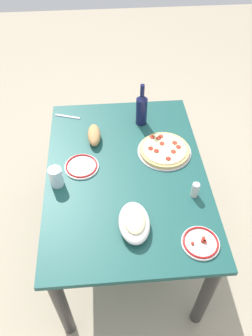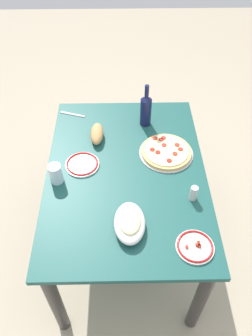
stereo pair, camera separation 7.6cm
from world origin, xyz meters
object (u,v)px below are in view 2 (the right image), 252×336
Objects in this scene: dining_table at (126,186)px; pepperoni_pizza at (166,152)px; baked_pasta_dish at (130,222)px; side_plate_near at (195,247)px; wine_bottle at (146,109)px; side_plate_far at (82,164)px; spice_shaker at (194,193)px; bread_loaf at (97,134)px; water_glass at (56,174)px.

pepperoni_pizza is at bearing -59.80° from dining_table.
baked_pasta_dish is 1.34× the size of side_plate_near.
pepperoni_pizza is at bearing 6.72° from side_plate_near.
side_plate_near is (-0.48, -0.31, 0.13)m from dining_table.
baked_pasta_dish is 0.85× the size of wine_bottle.
wine_bottle is 1.47× the size of side_plate_far.
wine_bottle is 1.58× the size of side_plate_near.
side_plate_near is 2.06× the size of spice_shaker.
spice_shaker is at bearing -160.58° from wine_bottle.
side_plate_near is at bearing 173.46° from spice_shaker.
wine_bottle is (0.41, -0.13, 0.24)m from dining_table.
bread_loaf reaches higher than side_plate_far.
water_glass reaches higher than baked_pasta_dish.
side_plate_far is at bearing 46.45° from side_plate_near.
baked_pasta_dish is 2.10× the size of water_glass.
dining_table is 7.02× the size of side_plate_near.
wine_bottle is at bearing 21.52° from pepperoni_pizza.
water_glass reaches higher than dining_table.
dining_table is at bearing -148.52° from bread_loaf.
bread_loaf is at bearing 32.49° from side_plate_near.
side_plate_far is 1.05× the size of bread_loaf.
pepperoni_pizza is 0.49m from side_plate_far.
side_plate_near is (-0.42, -0.68, -0.05)m from water_glass.
dining_table is 3.98× the size of pepperoni_pizza.
pepperoni_pizza reaches higher than side_plate_near.
water_glass is 0.64× the size of side_plate_near.
dining_table is at bearing 120.20° from pepperoni_pizza.
dining_table is 6.88× the size of bread_loaf.
wine_bottle is 0.53m from side_plate_far.
wine_bottle is at bearing -8.80° from baked_pasta_dish.
pepperoni_pizza is 3.63× the size of spice_shaker.
spice_shaker is at bearing -100.57° from water_glass.
baked_pasta_dish is 1.25× the size of side_plate_far.
bread_loaf is at bearing 15.88° from baked_pasta_dish.
baked_pasta_dish is 0.32m from side_plate_near.
dining_table is at bearing 162.49° from wine_bottle.
pepperoni_pizza is 1.12× the size of wine_bottle.
pepperoni_pizza reaches higher than dining_table.
spice_shaker reaches higher than baked_pasta_dish.
spice_shaker is at bearing -119.25° from dining_table.
wine_bottle is 0.91m from side_plate_near.
pepperoni_pizza is 2.76× the size of water_glass.
bread_loaf is (0.23, -0.08, 0.03)m from side_plate_far.
pepperoni_pizza is 0.62m from side_plate_near.
side_plate_far is at bearing -49.30° from water_glass.
pepperoni_pizza is 0.64m from water_glass.
side_plate_far is (0.11, -0.13, -0.05)m from water_glass.
baked_pasta_dish reaches higher than dining_table.
wine_bottle is at bearing 11.47° from side_plate_near.
water_glass is 0.39m from bread_loaf.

